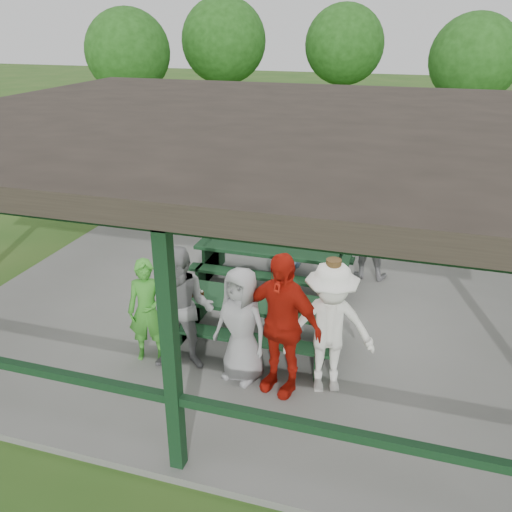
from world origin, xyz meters
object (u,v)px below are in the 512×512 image
(picnic_table_far, at_px, (273,261))
(contestant_grey_left, at_px, (183,310))
(contestant_green, at_px, (148,311))
(pickup_truck, at_px, (416,165))
(farm_trailer, at_px, (250,152))
(contestant_grey_mid, at_px, (241,325))
(picnic_table_near, at_px, (255,316))
(spectator_blue, at_px, (233,208))
(contestant_white_fedora, at_px, (330,329))
(spectator_grey, at_px, (369,236))
(spectator_lblue, at_px, (288,231))
(contestant_red, at_px, (281,324))

(picnic_table_far, xyz_separation_m, contestant_grey_left, (-0.50, -2.87, 0.43))
(contestant_green, xyz_separation_m, pickup_truck, (3.36, 9.85, -0.04))
(contestant_green, distance_m, farm_trailer, 10.96)
(contestant_grey_mid, bearing_deg, picnic_table_far, 114.85)
(pickup_truck, bearing_deg, picnic_table_near, -166.63)
(picnic_table_far, relative_size, spectator_blue, 1.54)
(contestant_grey_mid, xyz_separation_m, pickup_truck, (1.94, 9.91, -0.08))
(contestant_white_fedora, xyz_separation_m, spectator_grey, (0.11, 3.65, -0.10))
(spectator_blue, bearing_deg, picnic_table_far, 133.11)
(spectator_blue, height_order, farm_trailer, spectator_blue)
(contestant_grey_left, xyz_separation_m, pickup_truck, (2.79, 9.91, -0.17))
(spectator_lblue, bearing_deg, contestant_grey_mid, 83.16)
(contestant_white_fedora, bearing_deg, contestant_green, 163.09)
(picnic_table_far, relative_size, contestant_grey_mid, 1.72)
(picnic_table_near, distance_m, contestant_grey_left, 1.24)
(contestant_grey_left, bearing_deg, contestant_grey_mid, -12.34)
(spectator_lblue, relative_size, farm_trailer, 0.39)
(contestant_grey_left, relative_size, spectator_blue, 0.99)
(spectator_lblue, distance_m, pickup_truck, 6.55)
(spectator_grey, relative_size, pickup_truck, 0.27)
(spectator_lblue, relative_size, spectator_grey, 0.90)
(spectator_lblue, bearing_deg, contestant_green, 61.76)
(contestant_white_fedora, distance_m, spectator_lblue, 3.94)
(picnic_table_near, relative_size, contestant_white_fedora, 1.33)
(contestant_grey_left, bearing_deg, spectator_lblue, 69.27)
(contestant_grey_mid, bearing_deg, picnic_table_near, 113.21)
(contestant_grey_left, distance_m, spectator_blue, 4.32)
(picnic_table_near, bearing_deg, pickup_truck, 77.40)
(spectator_lblue, height_order, pickup_truck, pickup_truck)
(contestant_red, height_order, spectator_grey, contestant_red)
(contestant_red, distance_m, farm_trailer, 11.61)
(contestant_white_fedora, height_order, spectator_lblue, contestant_white_fedora)
(spectator_grey, distance_m, pickup_truck, 6.20)
(picnic_table_near, relative_size, contestant_green, 1.63)
(farm_trailer, bearing_deg, contestant_white_fedora, -49.41)
(picnic_table_near, bearing_deg, farm_trailer, 107.90)
(picnic_table_far, distance_m, spectator_grey, 1.87)
(picnic_table_far, height_order, pickup_truck, pickup_truck)
(contestant_grey_left, xyz_separation_m, spectator_grey, (2.11, 3.75, -0.09))
(pickup_truck, bearing_deg, contestant_grey_left, -169.73)
(contestant_grey_mid, xyz_separation_m, contestant_red, (0.56, -0.08, 0.16))
(picnic_table_near, distance_m, spectator_grey, 3.20)
(contestant_grey_left, xyz_separation_m, spectator_lblue, (0.55, 3.76, -0.16))
(contestant_white_fedora, xyz_separation_m, farm_trailer, (-4.47, 10.76, -0.37))
(contestant_red, bearing_deg, spectator_grey, 96.34)
(contestant_green, relative_size, contestant_grey_mid, 0.94)
(spectator_lblue, height_order, spectator_blue, spectator_blue)
(contestant_grey_left, height_order, contestant_white_fedora, contestant_white_fedora)
(spectator_grey, bearing_deg, contestant_grey_left, 62.51)
(farm_trailer, bearing_deg, contestant_red, -52.50)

